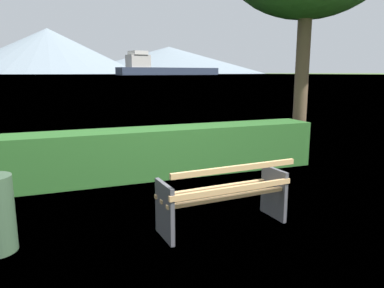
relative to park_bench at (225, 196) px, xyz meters
name	(u,v)px	position (x,y,z in m)	size (l,w,h in m)	color
ground_plane	(222,226)	(0.00, 0.06, -0.42)	(1400.00, 1400.00, 0.00)	#4C6B33
water_surface	(51,75)	(0.00, 306.67, -0.42)	(620.00, 620.00, 0.00)	slate
park_bench	(225,196)	(0.00, 0.00, 0.00)	(1.68, 0.68, 0.87)	tan
hedge_row	(164,152)	(0.00, 2.60, 0.03)	(6.13, 0.76, 0.91)	#285B23
cargo_ship_large	(163,69)	(80.07, 270.49, 4.39)	(86.61, 32.43, 17.21)	#2D384C
distant_hills	(43,56)	(-7.95, 558.38, 24.24)	(774.81, 335.25, 60.13)	gray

